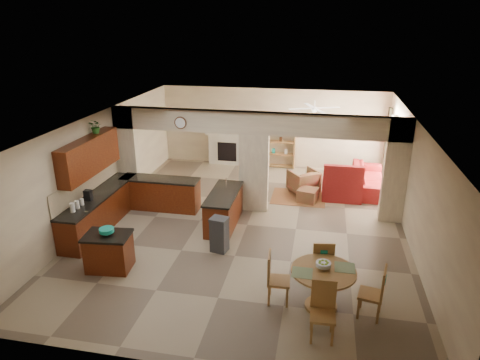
% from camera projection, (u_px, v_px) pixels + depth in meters
% --- Properties ---
extents(floor, '(10.00, 10.00, 0.00)m').
position_uv_depth(floor, '(247.00, 225.00, 11.25)').
color(floor, gray).
rests_on(floor, ground).
extents(ceiling, '(10.00, 10.00, 0.00)m').
position_uv_depth(ceiling, '(248.00, 120.00, 10.26)').
color(ceiling, white).
rests_on(ceiling, wall_back).
extents(wall_back, '(8.00, 0.00, 8.00)m').
position_uv_depth(wall_back, '(272.00, 128.00, 15.34)').
color(wall_back, beige).
rests_on(wall_back, floor).
extents(wall_front, '(8.00, 0.00, 8.00)m').
position_uv_depth(wall_front, '(186.00, 292.00, 6.17)').
color(wall_front, beige).
rests_on(wall_front, floor).
extents(wall_left, '(0.00, 10.00, 10.00)m').
position_uv_depth(wall_left, '(101.00, 165.00, 11.47)').
color(wall_left, beige).
rests_on(wall_left, floor).
extents(wall_right, '(0.00, 10.00, 10.00)m').
position_uv_depth(wall_right, '(415.00, 186.00, 10.03)').
color(wall_right, beige).
rests_on(wall_right, floor).
extents(partition_left_pier, '(0.60, 0.25, 2.80)m').
position_uv_depth(partition_left_pier, '(128.00, 155.00, 12.34)').
color(partition_left_pier, beige).
rests_on(partition_left_pier, floor).
extents(partition_center_pier, '(0.80, 0.25, 2.20)m').
position_uv_depth(partition_center_pier, '(254.00, 173.00, 11.78)').
color(partition_center_pier, beige).
rests_on(partition_center_pier, floor).
extents(partition_right_pier, '(0.60, 0.25, 2.80)m').
position_uv_depth(partition_right_pier, '(396.00, 171.00, 11.01)').
color(partition_right_pier, beige).
rests_on(partition_right_pier, floor).
extents(partition_header, '(8.00, 0.25, 0.60)m').
position_uv_depth(partition_header, '(254.00, 123.00, 11.28)').
color(partition_header, beige).
rests_on(partition_header, partition_center_pier).
extents(kitchen_counter, '(2.52, 3.29, 1.48)m').
position_uv_depth(kitchen_counter, '(126.00, 203.00, 11.45)').
color(kitchen_counter, '#3A0D06').
rests_on(kitchen_counter, floor).
extents(upper_cabinets, '(0.35, 2.40, 0.90)m').
position_uv_depth(upper_cabinets, '(89.00, 156.00, 10.52)').
color(upper_cabinets, '#3A0D06').
rests_on(upper_cabinets, wall_left).
extents(peninsula, '(0.70, 1.85, 0.91)m').
position_uv_depth(peninsula, '(224.00, 209.00, 11.09)').
color(peninsula, '#3A0D06').
rests_on(peninsula, floor).
extents(wall_clock, '(0.34, 0.03, 0.34)m').
position_uv_depth(wall_clock, '(180.00, 123.00, 11.52)').
color(wall_clock, '#53301B').
rests_on(wall_clock, partition_header).
extents(rug, '(1.60, 1.30, 0.01)m').
position_uv_depth(rug, '(298.00, 197.00, 12.96)').
color(rug, brown).
rests_on(rug, floor).
extents(fireplace, '(1.60, 0.35, 1.20)m').
position_uv_depth(fireplace, '(228.00, 148.00, 15.75)').
color(fireplace, beige).
rests_on(fireplace, floor).
extents(shelving_unit, '(1.00, 0.32, 1.80)m').
position_uv_depth(shelving_unit, '(281.00, 143.00, 15.29)').
color(shelving_unit, '#996634').
rests_on(shelving_unit, floor).
extents(window_a, '(0.02, 0.90, 1.90)m').
position_uv_depth(window_a, '(398.00, 164.00, 12.22)').
color(window_a, white).
rests_on(window_a, wall_right).
extents(window_b, '(0.02, 0.90, 1.90)m').
position_uv_depth(window_b, '(390.00, 147.00, 13.78)').
color(window_b, white).
rests_on(window_b, wall_right).
extents(glazed_door, '(0.02, 0.70, 2.10)m').
position_uv_depth(glazed_door, '(393.00, 159.00, 13.05)').
color(glazed_door, white).
rests_on(glazed_door, wall_right).
extents(drape_a_left, '(0.10, 0.28, 2.30)m').
position_uv_depth(drape_a_left, '(400.00, 170.00, 11.68)').
color(drape_a_left, '#3D1A18').
rests_on(drape_a_left, wall_right).
extents(drape_a_right, '(0.10, 0.28, 2.30)m').
position_uv_depth(drape_a_right, '(394.00, 157.00, 12.78)').
color(drape_a_right, '#3D1A18').
rests_on(drape_a_right, wall_right).
extents(drape_b_left, '(0.10, 0.28, 2.30)m').
position_uv_depth(drape_b_left, '(392.00, 152.00, 13.24)').
color(drape_b_left, '#3D1A18').
rests_on(drape_b_left, wall_right).
extents(drape_b_right, '(0.10, 0.28, 2.30)m').
position_uv_depth(drape_b_right, '(387.00, 142.00, 14.34)').
color(drape_b_right, '#3D1A18').
rests_on(drape_b_right, wall_right).
extents(ceiling_fan, '(1.00, 1.00, 0.10)m').
position_uv_depth(ceiling_fan, '(314.00, 108.00, 12.82)').
color(ceiling_fan, white).
rests_on(ceiling_fan, ceiling).
extents(kitchen_island, '(1.01, 0.77, 0.82)m').
position_uv_depth(kitchen_island, '(109.00, 252.00, 9.15)').
color(kitchen_island, '#3A0D06').
rests_on(kitchen_island, floor).
extents(teal_bowl, '(0.31, 0.31, 0.15)m').
position_uv_depth(teal_bowl, '(107.00, 232.00, 8.98)').
color(teal_bowl, '#15917E').
rests_on(teal_bowl, kitchen_island).
extents(trash_can, '(0.42, 0.38, 0.78)m').
position_uv_depth(trash_can, '(219.00, 236.00, 9.87)').
color(trash_can, '#2D2D30').
rests_on(trash_can, floor).
extents(dining_table, '(1.19, 1.19, 0.81)m').
position_uv_depth(dining_table, '(323.00, 283.00, 7.86)').
color(dining_table, '#996634').
rests_on(dining_table, floor).
extents(fruit_bowl, '(0.27, 0.27, 0.15)m').
position_uv_depth(fruit_bowl, '(323.00, 265.00, 7.79)').
color(fruit_bowl, '#7FB727').
rests_on(fruit_bowl, dining_table).
extents(sofa, '(2.47, 1.05, 0.71)m').
position_uv_depth(sofa, '(368.00, 179.00, 13.47)').
color(sofa, maroon).
rests_on(sofa, floor).
extents(chaise, '(1.16, 0.96, 0.46)m').
position_uv_depth(chaise, '(341.00, 191.00, 12.87)').
color(chaise, maroon).
rests_on(chaise, floor).
extents(armchair, '(1.11, 1.12, 0.74)m').
position_uv_depth(armchair, '(303.00, 181.00, 13.20)').
color(armchair, maroon).
rests_on(armchair, floor).
extents(ottoman, '(0.66, 0.66, 0.39)m').
position_uv_depth(ottoman, '(308.00, 195.00, 12.62)').
color(ottoman, maroon).
rests_on(ottoman, floor).
extents(plant, '(0.38, 0.35, 0.36)m').
position_uv_depth(plant, '(96.00, 126.00, 10.73)').
color(plant, '#245316').
rests_on(plant, upper_cabinets).
extents(chair_north, '(0.47, 0.47, 1.02)m').
position_uv_depth(chair_north, '(322.00, 262.00, 8.51)').
color(chair_north, '#996634').
rests_on(chair_north, floor).
extents(chair_east, '(0.50, 0.50, 1.02)m').
position_uv_depth(chair_east, '(376.00, 291.00, 7.60)').
color(chair_east, '#996634').
rests_on(chair_east, floor).
extents(chair_south, '(0.43, 0.44, 1.02)m').
position_uv_depth(chair_south, '(323.00, 307.00, 7.17)').
color(chair_south, '#996634').
rests_on(chair_south, floor).
extents(chair_west, '(0.45, 0.45, 1.02)m').
position_uv_depth(chair_west, '(274.00, 276.00, 8.05)').
color(chair_west, '#996634').
rests_on(chair_west, floor).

